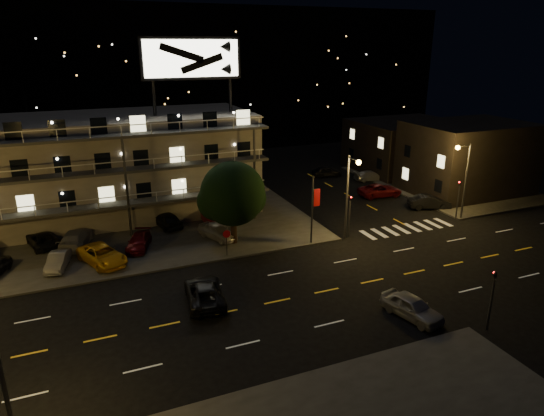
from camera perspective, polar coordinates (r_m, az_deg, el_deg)
name	(u,v)px	position (r m, az deg, el deg)	size (l,w,h in m)	color
ground	(302,296)	(35.90, 3.61, -10.28)	(140.00, 140.00, 0.00)	black
curb_nw	(85,230)	(51.06, -21.15, -2.38)	(44.00, 24.00, 0.15)	#333330
curb_ne	(441,183)	(67.48, 19.22, 2.85)	(16.00, 24.00, 0.15)	#333330
motel	(118,165)	(53.46, -17.66, 4.85)	(28.00, 13.80, 18.10)	gray
side_bldg_front	(467,158)	(63.70, 21.97, 5.50)	(14.06, 10.00, 8.50)	black
side_bldg_back	(405,146)	(72.65, 15.36, 7.09)	(14.06, 12.00, 7.00)	black
hill_backdrop	(111,77)	(97.33, -18.42, 14.44)	(120.00, 25.00, 24.00)	black
streetlight_nc	(350,189)	(44.27, 9.11, 2.21)	(0.44, 1.92, 8.00)	#2D2D30
streetlight_ne	(464,173)	(52.81, 21.65, 3.81)	(1.92, 0.44, 8.00)	#2D2D30
streetlight_s	(0,360)	(23.96, -29.34, -15.28)	(0.44, 1.92, 8.00)	#2D2D30
signal_nw	(350,212)	(45.71, 9.12, -0.41)	(0.20, 0.27, 4.60)	#2D2D30
signal_sw	(492,294)	(33.72, 24.50, -9.20)	(0.20, 0.27, 4.60)	#2D2D30
signal_ne	(459,195)	(53.47, 21.09, 1.38)	(0.27, 0.20, 4.60)	#2D2D30
banner_north	(313,208)	(43.49, 4.85, -0.04)	(0.83, 0.16, 6.40)	#2D2D30
stop_sign	(227,239)	(41.35, -5.36, -3.62)	(0.91, 0.11, 2.61)	#2D2D30
tree	(232,196)	(43.01, -4.71, 1.47)	(6.02, 5.80, 7.58)	black
lot_car_1	(58,261)	(42.99, -23.89, -5.71)	(1.32, 3.79, 1.25)	#939398
lot_car_2	(102,255)	(42.50, -19.34, -5.25)	(2.40, 5.21, 1.45)	orange
lot_car_3	(139,242)	(44.62, -15.40, -3.84)	(1.71, 4.21, 1.22)	maroon
lot_car_4	(218,231)	(45.38, -6.42, -2.71)	(1.72, 4.27, 1.45)	#939398
lot_car_6	(43,239)	(48.12, -25.39, -3.31)	(2.18, 4.72, 1.31)	black
lot_car_7	(76,238)	(46.79, -22.07, -3.31)	(2.13, 5.25, 1.52)	#939398
lot_car_8	(166,219)	(49.04, -12.31, -1.32)	(1.81, 4.49, 1.53)	black
lot_car_9	(209,215)	(49.76, -7.40, -0.83)	(1.46, 4.18, 1.38)	maroon
side_car_0	(429,202)	(56.41, 18.03, 0.67)	(1.61, 4.60, 1.52)	black
side_car_1	(380,190)	(59.49, 12.59, 2.05)	(2.44, 5.29, 1.47)	maroon
side_car_2	(371,176)	(66.20, 11.52, 3.75)	(1.81, 4.46, 1.30)	#939398
side_car_3	(326,171)	(67.31, 6.41, 4.29)	(1.62, 4.03, 1.37)	black
road_car_east	(412,307)	(34.28, 16.14, -11.12)	(1.79, 4.46, 1.52)	#939398
road_car_west	(205,292)	(35.07, -7.94, -9.77)	(2.52, 5.47, 1.52)	black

